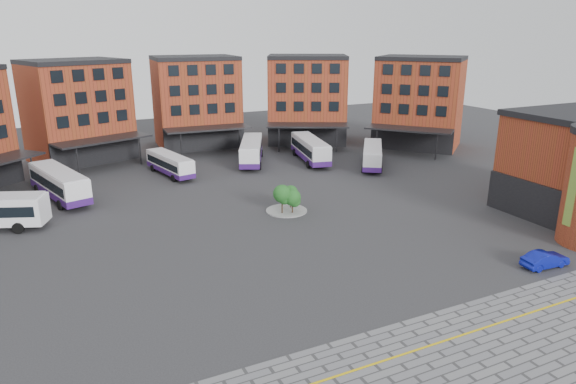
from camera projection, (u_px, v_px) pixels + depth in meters
name	position (u px, v px, depth m)	size (l,w,h in m)	color
ground	(327.00, 257.00, 43.66)	(160.00, 160.00, 0.00)	#28282B
yellow_line	(465.00, 334.00, 32.48)	(26.00, 0.15, 0.02)	gold
main_building	(162.00, 114.00, 72.32)	(94.14, 42.48, 14.60)	maroon
tree_island	(288.00, 197.00, 53.88)	(4.40, 4.40, 3.18)	gray
bus_b	(59.00, 183.00, 58.24)	(6.03, 12.55, 3.45)	white
bus_c	(170.00, 164.00, 68.13)	(4.31, 10.31, 2.83)	white
bus_d	(251.00, 151.00, 74.34)	(7.55, 12.07, 3.39)	white
bus_e	(310.00, 149.00, 75.33)	(5.27, 12.40, 3.41)	silver
bus_f	(372.00, 155.00, 72.44)	(8.27, 10.29, 3.05)	silver
blue_car	(545.00, 259.00, 41.62)	(1.41, 4.06, 1.34)	#0B1493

